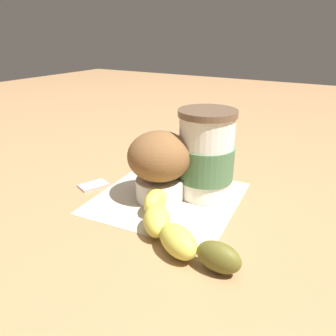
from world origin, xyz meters
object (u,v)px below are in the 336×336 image
muffin (160,163)px  sugar_packet (93,184)px  banana (173,228)px  coffee_cup (206,156)px

muffin → sugar_packet: muffin is taller
sugar_packet → banana: bearing=71.0°
muffin → sugar_packet: (0.02, -0.13, -0.06)m
banana → sugar_packet: banana is taller
coffee_cup → banana: 0.16m
coffee_cup → muffin: bearing=-46.9°
coffee_cup → muffin: coffee_cup is taller
coffee_cup → banana: coffee_cup is taller
muffin → banana: size_ratio=0.63×
coffee_cup → sugar_packet: coffee_cup is taller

